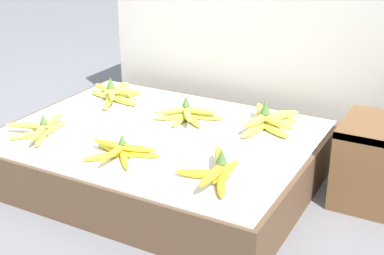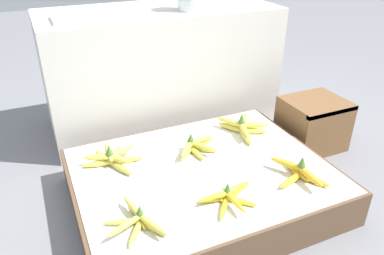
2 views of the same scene
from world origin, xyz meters
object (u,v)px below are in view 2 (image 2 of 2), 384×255
(banana_bunch_front_midright, at_px, (299,173))
(banana_bunch_middle_midleft, at_px, (196,146))
(banana_bunch_front_midleft, at_px, (228,197))
(banana_bunch_middle_left, at_px, (112,158))
(foam_tray_white, at_px, (81,18))
(banana_bunch_front_left, at_px, (138,221))
(wooden_crate, at_px, (313,124))
(banana_bunch_middle_midright, at_px, (243,126))

(banana_bunch_front_midright, height_order, banana_bunch_middle_midleft, banana_bunch_front_midright)
(banana_bunch_front_midright, bearing_deg, banana_bunch_front_midleft, -178.33)
(banana_bunch_front_midleft, distance_m, banana_bunch_middle_left, 0.56)
(foam_tray_white, bearing_deg, banana_bunch_front_midright, -54.99)
(banana_bunch_front_left, height_order, banana_bunch_front_midright, banana_bunch_front_midright)
(banana_bunch_front_midleft, height_order, foam_tray_white, foam_tray_white)
(banana_bunch_front_left, bearing_deg, foam_tray_white, 88.14)
(wooden_crate, bearing_deg, foam_tray_white, 153.67)
(wooden_crate, relative_size, foam_tray_white, 1.16)
(banana_bunch_front_midleft, distance_m, foam_tray_white, 1.15)
(banana_bunch_middle_left, relative_size, foam_tray_white, 0.98)
(banana_bunch_middle_midright, distance_m, foam_tray_white, 0.98)
(banana_bunch_front_left, relative_size, banana_bunch_front_midright, 0.98)
(wooden_crate, distance_m, banana_bunch_front_midright, 0.60)
(wooden_crate, xyz_separation_m, banana_bunch_front_midleft, (-0.78, -0.43, 0.05))
(banana_bunch_front_left, height_order, banana_bunch_middle_left, banana_bunch_middle_left)
(banana_bunch_front_midleft, xyz_separation_m, banana_bunch_middle_left, (-0.35, 0.44, 0.01))
(banana_bunch_front_left, distance_m, banana_bunch_middle_midleft, 0.54)
(banana_bunch_front_midright, relative_size, banana_bunch_middle_midleft, 1.09)
(foam_tray_white, bearing_deg, banana_bunch_middle_midright, -37.91)
(banana_bunch_middle_left, bearing_deg, banana_bunch_middle_midright, 0.95)
(banana_bunch_front_left, bearing_deg, banana_bunch_front_midright, -0.33)
(banana_bunch_front_midleft, height_order, banana_bunch_front_midright, banana_bunch_front_midright)
(banana_bunch_front_midright, relative_size, foam_tray_white, 0.95)
(banana_bunch_front_midright, distance_m, foam_tray_white, 1.28)
(banana_bunch_middle_left, height_order, banana_bunch_middle_midright, banana_bunch_middle_midright)
(banana_bunch_front_midleft, xyz_separation_m, foam_tray_white, (-0.33, 0.97, 0.52))
(banana_bunch_middle_midright, bearing_deg, banana_bunch_front_left, -147.57)
(banana_bunch_middle_left, height_order, banana_bunch_middle_midleft, banana_bunch_middle_left)
(banana_bunch_front_midleft, xyz_separation_m, banana_bunch_front_midright, (0.35, 0.01, 0.01))
(banana_bunch_middle_midright, height_order, foam_tray_white, foam_tray_white)
(banana_bunch_front_left, bearing_deg, wooden_crate, 19.96)
(banana_bunch_middle_midright, xyz_separation_m, foam_tray_white, (-0.66, 0.52, 0.51))
(banana_bunch_front_left, relative_size, banana_bunch_front_midleft, 1.04)
(banana_bunch_front_midleft, height_order, banana_bunch_middle_midright, banana_bunch_middle_midright)
(banana_bunch_middle_midleft, bearing_deg, banana_bunch_front_midright, -50.52)
(banana_bunch_front_left, distance_m, banana_bunch_middle_left, 0.43)
(banana_bunch_front_left, xyz_separation_m, banana_bunch_middle_midright, (0.70, 0.44, 0.01))
(banana_bunch_front_left, xyz_separation_m, banana_bunch_front_midright, (0.71, -0.00, 0.01))
(banana_bunch_front_midright, distance_m, banana_bunch_middle_left, 0.82)
(banana_bunch_front_midright, height_order, banana_bunch_middle_left, same)
(banana_bunch_front_midright, relative_size, banana_bunch_middle_midright, 0.97)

